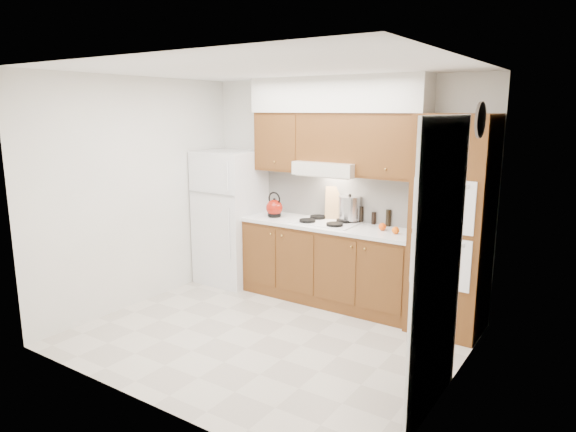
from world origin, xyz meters
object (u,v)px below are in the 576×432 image
Objects in this scene: oven_cabinet at (452,225)px; kettle at (274,208)px; stock_pot at (350,208)px; fridge at (231,217)px.

oven_cabinet is 10.71× the size of kettle.
oven_cabinet is 2.16m from kettle.
oven_cabinet is 1.28m from stock_pot.
fridge reaches higher than stock_pot.
oven_cabinet is 8.22× the size of stock_pot.
stock_pot is (0.90, 0.25, 0.05)m from kettle.
kettle is at bearing -164.60° from stock_pot.
fridge is 2.86m from oven_cabinet.
fridge is 1.62m from stock_pot.
oven_cabinet is at bearing -10.23° from stock_pot.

